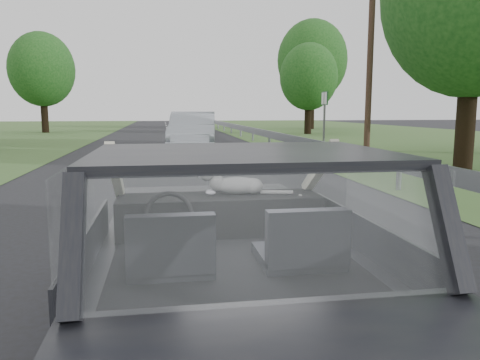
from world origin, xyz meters
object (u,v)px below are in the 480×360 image
object	(u,v)px
subject_car	(231,253)
highway_sign	(324,120)
cat	(237,184)
utility_pole	(370,57)
other_car	(193,132)

from	to	relation	value
subject_car	highway_sign	size ratio (longest dim) A/B	1.62
cat	utility_pole	size ratio (longest dim) A/B	0.07
cat	utility_pole	world-z (taller)	utility_pole
other_car	utility_pole	xyz separation A→B (m)	(6.82, -0.82, 2.90)
subject_car	other_car	xyz separation A→B (m)	(0.75, 15.33, 0.07)
subject_car	utility_pole	world-z (taller)	utility_pole
highway_sign	utility_pole	world-z (taller)	utility_pole
subject_car	cat	bearing A→B (deg)	77.61
highway_sign	other_car	bearing A→B (deg)	-157.93
subject_car	utility_pole	xyz separation A→B (m)	(7.57, 14.51, 2.97)
other_car	highway_sign	size ratio (longest dim) A/B	1.97
subject_car	cat	distance (m)	0.77
cat	other_car	distance (m)	14.68
other_car	utility_pole	distance (m)	7.45
other_car	utility_pole	world-z (taller)	utility_pole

